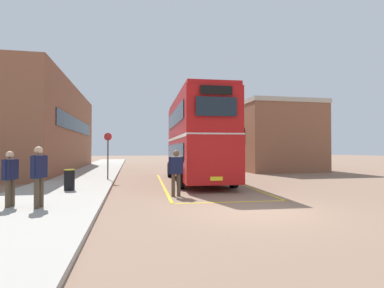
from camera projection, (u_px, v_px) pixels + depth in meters
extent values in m
plane|color=#846651|center=(179.00, 173.00, 23.19)|extent=(135.60, 135.60, 0.00)
cube|color=#A39E93|center=(94.00, 171.00, 24.26)|extent=(4.00, 57.60, 0.14)
cube|color=brown|center=(36.00, 129.00, 25.28)|extent=(6.39, 19.84, 7.02)
cube|color=#19232D|center=(77.00, 126.00, 25.92)|extent=(0.06, 15.08, 1.10)
cube|color=brown|center=(251.00, 141.00, 31.63)|extent=(6.41, 16.86, 5.50)
cube|color=#19232D|center=(222.00, 138.00, 31.00)|extent=(0.06, 12.81, 1.10)
cube|color=#BCB29E|center=(251.00, 112.00, 31.69)|extent=(6.53, 16.98, 0.36)
cylinder|color=black|center=(170.00, 170.00, 20.01)|extent=(0.33, 1.01, 1.00)
cylinder|color=black|center=(208.00, 169.00, 20.40)|extent=(0.33, 1.01, 1.00)
cylinder|color=black|center=(180.00, 178.00, 14.11)|extent=(0.33, 1.01, 1.00)
cylinder|color=black|center=(234.00, 177.00, 14.50)|extent=(0.33, 1.01, 1.00)
cube|color=#B71414|center=(197.00, 157.00, 17.27)|extent=(2.90, 9.73, 2.10)
cube|color=#B71414|center=(197.00, 120.00, 17.31)|extent=(2.90, 9.54, 2.10)
cube|color=#B71414|center=(197.00, 100.00, 17.33)|extent=(2.79, 9.44, 0.20)
cube|color=white|center=(197.00, 138.00, 17.29)|extent=(2.93, 9.64, 0.14)
cube|color=#19232D|center=(175.00, 152.00, 17.08)|extent=(0.39, 7.89, 0.84)
cube|color=#19232D|center=(175.00, 118.00, 17.12)|extent=(0.39, 7.89, 0.84)
cube|color=#19232D|center=(218.00, 152.00, 17.47)|extent=(0.39, 7.89, 0.84)
cube|color=#19232D|center=(218.00, 119.00, 17.50)|extent=(0.39, 7.89, 0.84)
cube|color=#19232D|center=(216.00, 106.00, 12.53)|extent=(1.73, 0.12, 0.80)
cube|color=black|center=(216.00, 90.00, 12.54)|extent=(1.36, 0.10, 0.36)
cube|color=#19232D|center=(185.00, 150.00, 22.05)|extent=(1.97, 0.13, 1.00)
cube|color=yellow|center=(216.00, 179.00, 12.48)|extent=(0.52, 0.05, 0.16)
cylinder|color=black|center=(182.00, 161.00, 34.71)|extent=(0.34, 0.94, 0.92)
cylinder|color=black|center=(202.00, 161.00, 35.39)|extent=(0.34, 0.94, 0.92)
cylinder|color=black|center=(197.00, 164.00, 29.46)|extent=(0.34, 0.94, 0.92)
cylinder|color=black|center=(220.00, 163.00, 30.14)|extent=(0.34, 0.94, 0.92)
cube|color=silver|center=(200.00, 152.00, 32.44)|extent=(3.13, 9.31, 2.60)
cube|color=silver|center=(200.00, 139.00, 32.47)|extent=(2.96, 8.93, 0.12)
cube|color=#19232D|center=(189.00, 148.00, 32.11)|extent=(0.70, 7.28, 0.96)
cube|color=#19232D|center=(210.00, 148.00, 32.79)|extent=(0.70, 7.28, 0.96)
cube|color=#19232D|center=(188.00, 149.00, 36.84)|extent=(1.84, 0.21, 1.10)
cylinder|color=#473828|center=(179.00, 185.00, 11.90)|extent=(0.14, 0.14, 0.87)
cylinder|color=#473828|center=(173.00, 185.00, 11.80)|extent=(0.14, 0.14, 0.87)
cube|color=#141938|center=(176.00, 166.00, 11.87)|extent=(0.55, 0.33, 0.66)
cylinder|color=#141938|center=(182.00, 165.00, 11.97)|extent=(0.09, 0.09, 0.62)
cylinder|color=#141938|center=(170.00, 165.00, 11.76)|extent=(0.09, 0.09, 0.62)
sphere|color=brown|center=(176.00, 153.00, 11.86)|extent=(0.24, 0.24, 0.24)
cylinder|color=#473828|center=(8.00, 194.00, 8.85)|extent=(0.14, 0.14, 0.80)
cylinder|color=#473828|center=(12.00, 193.00, 9.06)|extent=(0.14, 0.14, 0.80)
cube|color=#141938|center=(10.00, 170.00, 8.97)|extent=(0.33, 0.51, 0.60)
cylinder|color=#141938|center=(5.00, 169.00, 8.73)|extent=(0.09, 0.09, 0.57)
cylinder|color=#141938|center=(15.00, 168.00, 9.20)|extent=(0.09, 0.09, 0.57)
sphere|color=tan|center=(10.00, 155.00, 8.97)|extent=(0.22, 0.22, 0.22)
cylinder|color=#473828|center=(36.00, 193.00, 8.69)|extent=(0.14, 0.14, 0.86)
cylinder|color=#473828|center=(41.00, 192.00, 8.91)|extent=(0.14, 0.14, 0.86)
cube|color=#141938|center=(39.00, 167.00, 8.81)|extent=(0.36, 0.55, 0.65)
cylinder|color=#141938|center=(34.00, 166.00, 8.56)|extent=(0.09, 0.09, 0.62)
cylinder|color=#141938|center=(44.00, 165.00, 9.06)|extent=(0.09, 0.09, 0.62)
sphere|color=tan|center=(39.00, 150.00, 8.82)|extent=(0.23, 0.23, 0.23)
cylinder|color=black|center=(69.00, 180.00, 12.56)|extent=(0.42, 0.42, 0.83)
cylinder|color=olive|center=(69.00, 170.00, 12.57)|extent=(0.44, 0.44, 0.04)
cylinder|color=#4C4C51|center=(108.00, 156.00, 17.17)|extent=(0.08, 0.08, 2.59)
cylinder|color=red|center=(108.00, 137.00, 17.19)|extent=(0.43, 0.14, 0.44)
cube|color=gold|center=(162.00, 184.00, 15.99)|extent=(0.65, 11.62, 0.01)
cube|color=gold|center=(237.00, 183.00, 16.61)|extent=(0.65, 11.62, 0.01)
cube|color=gold|center=(231.00, 202.00, 10.55)|extent=(4.19, 0.31, 0.01)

